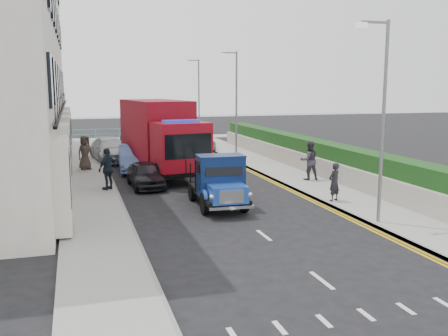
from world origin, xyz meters
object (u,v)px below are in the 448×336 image
Objects in this scene: bedford_lorry at (220,184)px; pedestrian_east_near at (334,182)px; lamp_near at (381,111)px; parked_car_front at (146,174)px; lamp_mid at (235,99)px; red_lorry at (161,136)px; lamp_far at (197,96)px.

bedford_lorry reaches higher than pedestrian_east_near.
lamp_near is 1.91× the size of parked_car_front.
lamp_near is 16.00m from lamp_mid.
lamp_mid is 1.52× the size of bedford_lorry.
lamp_near is at bearing 62.35° from pedestrian_east_near.
red_lorry is 5.04× the size of pedestrian_east_near.
pedestrian_east_near is (0.22, -12.67, -3.08)m from lamp_mid.
lamp_mid is 4.39× the size of pedestrian_east_near.
lamp_mid is at bearing 90.00° from lamp_near.
parked_car_front is (-6.78, 9.00, -3.37)m from lamp_near.
bedford_lorry is at bearing -110.59° from lamp_mid.
parked_car_front is at bearing -121.23° from red_lorry.
parked_car_front is at bearing -62.83° from pedestrian_east_near.
red_lorry is 3.75m from parked_car_front.
bedford_lorry is 2.89× the size of pedestrian_east_near.
lamp_near is 26.00m from lamp_far.
lamp_near is 11.76m from parked_car_front.
red_lorry is at bearing 98.47° from bedford_lorry.
lamp_near is 1.00× the size of lamp_mid.
bedford_lorry is at bearing -68.53° from parked_car_front.
bedford_lorry is 4.80m from pedestrian_east_near.
lamp_far reaches higher than red_lorry.
lamp_far is 1.91× the size of parked_car_front.
lamp_mid is 1.91× the size of parked_car_front.
lamp_far is (0.00, 10.00, 0.00)m from lamp_mid.
lamp_near is at bearing -38.39° from bedford_lorry.
lamp_mid is 13.04m from pedestrian_east_near.
lamp_far is 14.99m from red_lorry.
lamp_far is at bearing -113.26° from pedestrian_east_near.
bedford_lorry is 1.26× the size of parked_car_front.
pedestrian_east_near is at bearing -88.99° from lamp_mid.
lamp_mid is at bearing -90.00° from lamp_far.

